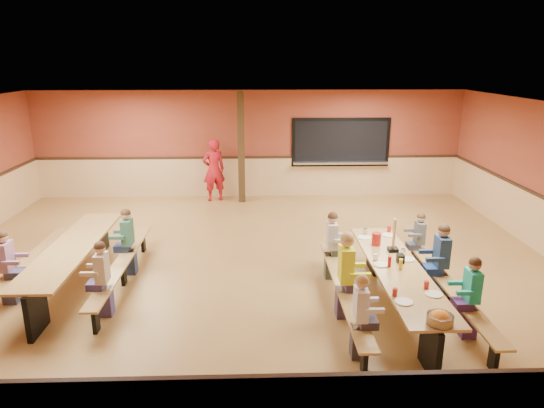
{
  "coord_description": "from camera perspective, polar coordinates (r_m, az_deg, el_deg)",
  "views": [
    {
      "loc": [
        0.2,
        -8.59,
        3.8
      ],
      "look_at": [
        0.49,
        0.27,
        1.15
      ],
      "focal_mm": 32.0,
      "sensor_mm": 36.0,
      "label": 1
    }
  ],
  "objects": [
    {
      "name": "ground",
      "position": [
        9.39,
        -2.99,
        -7.23
      ],
      "size": [
        12.0,
        12.0,
        0.0
      ],
      "primitive_type": "plane",
      "color": "olive",
      "rests_on": "ground"
    },
    {
      "name": "room_envelope",
      "position": [
        9.14,
        -3.05,
        -3.27
      ],
      "size": [
        12.04,
        10.04,
        3.02
      ],
      "color": "brown",
      "rests_on": "ground"
    },
    {
      "name": "kitchen_pass_through",
      "position": [
        13.95,
        8.08,
        6.96
      ],
      "size": [
        2.78,
        0.28,
        1.38
      ],
      "color": "black",
      "rests_on": "ground"
    },
    {
      "name": "structural_post",
      "position": [
        13.2,
        -3.64,
        6.58
      ],
      "size": [
        0.18,
        0.18,
        3.0
      ],
      "primitive_type": "cube",
      "color": "#312210",
      "rests_on": "ground"
    },
    {
      "name": "cafeteria_table_main",
      "position": [
        7.82,
        14.47,
        -8.67
      ],
      "size": [
        1.91,
        3.7,
        0.74
      ],
      "color": "olive",
      "rests_on": "ground"
    },
    {
      "name": "cafeteria_table_second",
      "position": [
        9.08,
        -22.3,
        -5.8
      ],
      "size": [
        1.91,
        3.7,
        0.74
      ],
      "color": "olive",
      "rests_on": "ground"
    },
    {
      "name": "seated_child_white_left",
      "position": [
        6.56,
        10.32,
        -12.99
      ],
      "size": [
        0.35,
        0.28,
        1.17
      ],
      "primitive_type": null,
      "color": "silver",
      "rests_on": "ground"
    },
    {
      "name": "seated_adult_yellow",
      "position": [
        7.46,
        8.65,
        -8.34
      ],
      "size": [
        0.43,
        0.36,
        1.34
      ],
      "primitive_type": null,
      "color": "yellow",
      "rests_on": "ground"
    },
    {
      "name": "seated_child_grey_left",
      "position": [
        8.73,
        7.03,
        -4.91
      ],
      "size": [
        0.37,
        0.31,
        1.22
      ],
      "primitive_type": null,
      "color": "#BABABA",
      "rests_on": "ground"
    },
    {
      "name": "seated_child_teal_right",
      "position": [
        7.43,
        22.33,
        -10.21
      ],
      "size": [
        0.36,
        0.3,
        1.19
      ],
      "primitive_type": null,
      "color": "#1FAB94",
      "rests_on": "ground"
    },
    {
      "name": "seated_child_navy_right",
      "position": [
        8.38,
        19.22,
        -6.5
      ],
      "size": [
        0.4,
        0.33,
        1.28
      ],
      "primitive_type": null,
      "color": "navy",
      "rests_on": "ground"
    },
    {
      "name": "seated_child_char_right",
      "position": [
        9.34,
        16.89,
        -4.4
      ],
      "size": [
        0.33,
        0.27,
        1.12
      ],
      "primitive_type": null,
      "color": "#4F545A",
      "rests_on": "ground"
    },
    {
      "name": "seated_child_purple_sec",
      "position": [
        8.87,
        -28.71,
        -6.59
      ],
      "size": [
        0.38,
        0.31,
        1.22
      ],
      "primitive_type": null,
      "color": "#956388",
      "rests_on": "ground"
    },
    {
      "name": "seated_child_green_sec",
      "position": [
        9.21,
        -16.56,
        -4.32
      ],
      "size": [
        0.38,
        0.31,
        1.22
      ],
      "primitive_type": null,
      "color": "#326554",
      "rests_on": "ground"
    },
    {
      "name": "seated_child_tan_sec",
      "position": [
        7.87,
        -19.26,
        -8.39
      ],
      "size": [
        0.36,
        0.29,
        1.19
      ],
      "primitive_type": null,
      "color": "#BDAA98",
      "rests_on": "ground"
    },
    {
      "name": "standing_woman",
      "position": [
        13.51,
        -6.86,
        4.0
      ],
      "size": [
        0.74,
        0.61,
        1.73
      ],
      "primitive_type": "imported",
      "rotation": [
        0.0,
        0.0,
        3.5
      ],
      "color": "#B41421",
      "rests_on": "ground"
    },
    {
      "name": "punch_pitcher",
      "position": [
        8.5,
        12.18,
        -4.05
      ],
      "size": [
        0.16,
        0.16,
        0.22
      ],
      "primitive_type": "cylinder",
      "color": "#B41E18",
      "rests_on": "cafeteria_table_main"
    },
    {
      "name": "chip_bowl",
      "position": [
        6.31,
        19.17,
        -12.57
      ],
      "size": [
        0.32,
        0.32,
        0.15
      ],
      "primitive_type": null,
      "color": "#FF9D28",
      "rests_on": "cafeteria_table_main"
    },
    {
      "name": "napkin_dispenser",
      "position": [
        7.9,
        14.87,
        -6.2
      ],
      "size": [
        0.1,
        0.14,
        0.13
      ],
      "primitive_type": "cube",
      "color": "black",
      "rests_on": "cafeteria_table_main"
    },
    {
      "name": "condiment_mustard",
      "position": [
        7.64,
        14.9,
        -6.85
      ],
      "size": [
        0.06,
        0.06,
        0.17
      ],
      "primitive_type": "cylinder",
      "color": "yellow",
      "rests_on": "cafeteria_table_main"
    },
    {
      "name": "condiment_ketchup",
      "position": [
        7.69,
        13.65,
        -6.6
      ],
      "size": [
        0.06,
        0.06,
        0.17
      ],
      "primitive_type": "cylinder",
      "color": "#B2140F",
      "rests_on": "cafeteria_table_main"
    },
    {
      "name": "table_paddle",
      "position": [
        8.28,
        14.08,
        -4.53
      ],
      "size": [
        0.16,
        0.16,
        0.56
      ],
      "color": "black",
      "rests_on": "cafeteria_table_main"
    },
    {
      "name": "place_settings",
      "position": [
        7.71,
        14.61,
        -6.86
      ],
      "size": [
        0.65,
        3.3,
        0.11
      ],
      "primitive_type": null,
      "color": "beige",
      "rests_on": "cafeteria_table_main"
    }
  ]
}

